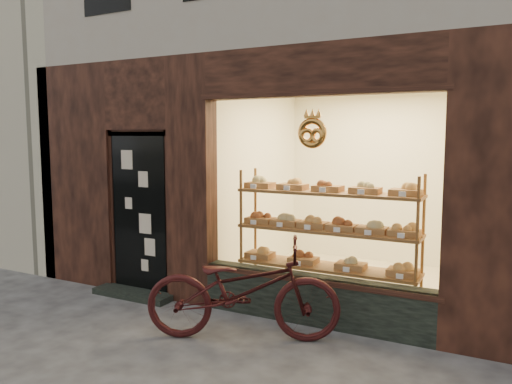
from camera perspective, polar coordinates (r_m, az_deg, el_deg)
The scene contains 2 objects.
display_shelf at distance 6.04m, azimuth 8.11°, elevation -5.38°, with size 2.20×0.45×1.70m.
bicycle at distance 5.28m, azimuth -1.53°, elevation -11.11°, with size 0.70×2.02×1.06m, color black.
Camera 1 is at (2.41, -3.03, 2.12)m, focal length 35.00 mm.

